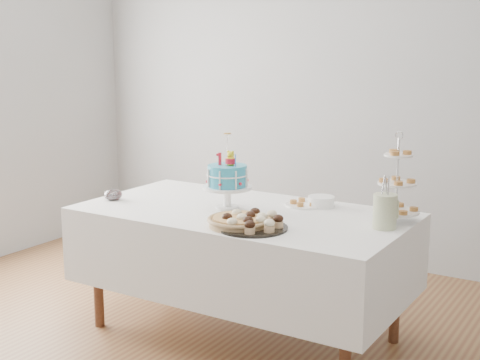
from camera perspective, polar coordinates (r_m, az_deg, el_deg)
The scene contains 12 objects.
floor at distance 3.94m, azimuth -2.14°, elevation -14.48°, with size 5.00×5.00×0.00m, color brown.
walls at distance 3.56m, azimuth -2.30°, elevation 5.46°, with size 5.04×4.04×2.70m.
table at distance 3.97m, azimuth 0.22°, elevation -5.81°, with size 1.92×1.02×0.77m.
birthday_cake at distance 3.93m, azimuth -1.08°, elevation -0.74°, with size 0.29×0.29×0.45m.
cupcake_tray at distance 3.52m, azimuth 1.08°, elevation -3.53°, with size 0.37×0.37×0.09m.
pie at distance 3.56m, azimuth -0.06°, elevation -3.53°, with size 0.34×0.34×0.05m.
tiered_stand at distance 3.74m, azimuth 13.25°, elevation -0.33°, with size 0.26×0.26×0.50m.
plate_stack at distance 4.04m, azimuth 6.95°, elevation -1.83°, with size 0.16×0.16×0.06m.
pastry_plate at distance 4.04m, azimuth 5.51°, elevation -2.01°, with size 0.23×0.23×0.03m.
jam_bowl_a at distance 4.26m, azimuth -10.77°, elevation -1.24°, with size 0.11×0.11×0.07m.
jam_bowl_b at distance 4.25m, azimuth -10.87°, elevation -1.34°, with size 0.10×0.10×0.06m.
utensil_pitcher at distance 3.59m, azimuth 12.27°, elevation -2.51°, with size 0.13×0.13×0.28m.
Camera 1 is at (1.98, -2.94, 1.71)m, focal length 50.00 mm.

